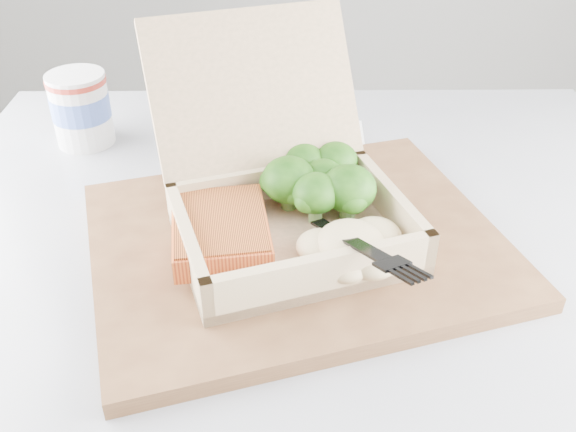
% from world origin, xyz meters
% --- Properties ---
extents(cafe_table, '(0.94, 0.94, 0.73)m').
position_xyz_m(cafe_table, '(0.04, 0.40, 0.54)').
color(cafe_table, black).
rests_on(cafe_table, floor).
extents(serving_tray, '(0.47, 0.44, 0.02)m').
position_xyz_m(serving_tray, '(0.02, 0.43, 0.74)').
color(serving_tray, brown).
rests_on(serving_tray, cafe_table).
extents(takeout_container, '(0.30, 0.31, 0.17)m').
position_xyz_m(takeout_container, '(0.00, 0.44, 0.79)').
color(takeout_container, tan).
rests_on(takeout_container, serving_tray).
extents(salmon_fillet, '(0.12, 0.13, 0.02)m').
position_xyz_m(salmon_fillet, '(-0.04, 0.39, 0.77)').
color(salmon_fillet, orange).
rests_on(salmon_fillet, takeout_container).
extents(broccoli_pile, '(0.12, 0.12, 0.04)m').
position_xyz_m(broccoli_pile, '(0.04, 0.47, 0.78)').
color(broccoli_pile, '#367419').
rests_on(broccoli_pile, takeout_container).
extents(mashed_potatoes, '(0.10, 0.08, 0.03)m').
position_xyz_m(mashed_potatoes, '(0.08, 0.39, 0.77)').
color(mashed_potatoes, beige).
rests_on(mashed_potatoes, takeout_container).
extents(plastic_fork, '(0.11, 0.14, 0.04)m').
position_xyz_m(plastic_fork, '(0.06, 0.39, 0.78)').
color(plastic_fork, black).
rests_on(plastic_fork, mashed_potatoes).
extents(paper_cup, '(0.07, 0.07, 0.09)m').
position_xyz_m(paper_cup, '(-0.27, 0.59, 0.78)').
color(paper_cup, silver).
rests_on(paper_cup, cafe_table).
extents(receipt, '(0.10, 0.15, 0.00)m').
position_xyz_m(receipt, '(0.03, 0.64, 0.73)').
color(receipt, white).
rests_on(receipt, cafe_table).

